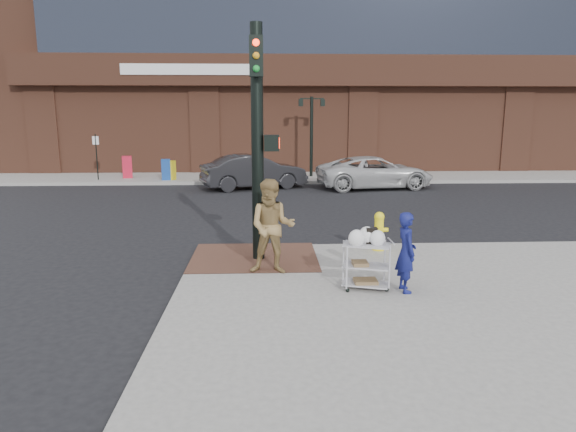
{
  "coord_description": "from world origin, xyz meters",
  "views": [
    {
      "loc": [
        -0.32,
        -10.23,
        3.32
      ],
      "look_at": [
        0.12,
        0.09,
        1.25
      ],
      "focal_mm": 32.0,
      "sensor_mm": 36.0,
      "label": 1
    }
  ],
  "objects_px": {
    "pedestrian_tan": "(272,227)",
    "minivan_white": "(375,172)",
    "lamp_post": "(311,128)",
    "woman_blue": "(406,252)",
    "utility_cart": "(366,262)",
    "fire_hydrant": "(379,230)",
    "traffic_signal_pole": "(258,137)",
    "sedan_dark": "(254,172)"
  },
  "relations": [
    {
      "from": "traffic_signal_pole",
      "to": "minivan_white",
      "type": "height_order",
      "value": "traffic_signal_pole"
    },
    {
      "from": "traffic_signal_pole",
      "to": "fire_hydrant",
      "type": "distance_m",
      "value": 3.63
    },
    {
      "from": "minivan_white",
      "to": "utility_cart",
      "type": "relative_size",
      "value": 4.51
    },
    {
      "from": "woman_blue",
      "to": "utility_cart",
      "type": "distance_m",
      "value": 0.74
    },
    {
      "from": "lamp_post",
      "to": "pedestrian_tan",
      "type": "xyz_separation_m",
      "value": [
        -2.21,
        -16.26,
        -1.51
      ]
    },
    {
      "from": "lamp_post",
      "to": "minivan_white",
      "type": "xyz_separation_m",
      "value": [
        2.57,
        -3.44,
        -1.9
      ]
    },
    {
      "from": "sedan_dark",
      "to": "woman_blue",
      "type": "bearing_deg",
      "value": 173.17
    },
    {
      "from": "fire_hydrant",
      "to": "lamp_post",
      "type": "bearing_deg",
      "value": 91.27
    },
    {
      "from": "lamp_post",
      "to": "traffic_signal_pole",
      "type": "xyz_separation_m",
      "value": [
        -2.48,
        -15.23,
        0.21
      ]
    },
    {
      "from": "lamp_post",
      "to": "fire_hydrant",
      "type": "bearing_deg",
      "value": -88.73
    },
    {
      "from": "minivan_white",
      "to": "utility_cart",
      "type": "bearing_deg",
      "value": 159.14
    },
    {
      "from": "traffic_signal_pole",
      "to": "sedan_dark",
      "type": "relative_size",
      "value": 1.08
    },
    {
      "from": "pedestrian_tan",
      "to": "fire_hydrant",
      "type": "bearing_deg",
      "value": 39.92
    },
    {
      "from": "woman_blue",
      "to": "minivan_white",
      "type": "bearing_deg",
      "value": -14.3
    },
    {
      "from": "woman_blue",
      "to": "minivan_white",
      "type": "relative_size",
      "value": 0.28
    },
    {
      "from": "lamp_post",
      "to": "woman_blue",
      "type": "bearing_deg",
      "value": -89.42
    },
    {
      "from": "lamp_post",
      "to": "fire_hydrant",
      "type": "height_order",
      "value": "lamp_post"
    },
    {
      "from": "lamp_post",
      "to": "sedan_dark",
      "type": "height_order",
      "value": "lamp_post"
    },
    {
      "from": "lamp_post",
      "to": "minivan_white",
      "type": "relative_size",
      "value": 0.77
    },
    {
      "from": "pedestrian_tan",
      "to": "sedan_dark",
      "type": "distance_m",
      "value": 12.98
    },
    {
      "from": "sedan_dark",
      "to": "fire_hydrant",
      "type": "relative_size",
      "value": 5.08
    },
    {
      "from": "pedestrian_tan",
      "to": "minivan_white",
      "type": "distance_m",
      "value": 13.69
    },
    {
      "from": "lamp_post",
      "to": "minivan_white",
      "type": "height_order",
      "value": "lamp_post"
    },
    {
      "from": "pedestrian_tan",
      "to": "minivan_white",
      "type": "relative_size",
      "value": 0.37
    },
    {
      "from": "lamp_post",
      "to": "utility_cart",
      "type": "xyz_separation_m",
      "value": [
        -0.51,
        -17.31,
        -1.95
      ]
    },
    {
      "from": "woman_blue",
      "to": "sedan_dark",
      "type": "distance_m",
      "value": 14.47
    },
    {
      "from": "lamp_post",
      "to": "utility_cart",
      "type": "height_order",
      "value": "lamp_post"
    },
    {
      "from": "sedan_dark",
      "to": "minivan_white",
      "type": "bearing_deg",
      "value": -110.36
    },
    {
      "from": "traffic_signal_pole",
      "to": "utility_cart",
      "type": "relative_size",
      "value": 4.36
    },
    {
      "from": "woman_blue",
      "to": "fire_hydrant",
      "type": "distance_m",
      "value": 2.89
    },
    {
      "from": "utility_cart",
      "to": "pedestrian_tan",
      "type": "bearing_deg",
      "value": 148.46
    },
    {
      "from": "pedestrian_tan",
      "to": "minivan_white",
      "type": "height_order",
      "value": "pedestrian_tan"
    },
    {
      "from": "pedestrian_tan",
      "to": "lamp_post",
      "type": "bearing_deg",
      "value": 88.59
    },
    {
      "from": "traffic_signal_pole",
      "to": "fire_hydrant",
      "type": "relative_size",
      "value": 5.47
    },
    {
      "from": "pedestrian_tan",
      "to": "fire_hydrant",
      "type": "relative_size",
      "value": 2.09
    },
    {
      "from": "woman_blue",
      "to": "sedan_dark",
      "type": "height_order",
      "value": "woman_blue"
    },
    {
      "from": "woman_blue",
      "to": "pedestrian_tan",
      "type": "height_order",
      "value": "pedestrian_tan"
    },
    {
      "from": "lamp_post",
      "to": "utility_cart",
      "type": "bearing_deg",
      "value": -91.69
    },
    {
      "from": "pedestrian_tan",
      "to": "minivan_white",
      "type": "bearing_deg",
      "value": 75.86
    },
    {
      "from": "utility_cart",
      "to": "lamp_post",
      "type": "bearing_deg",
      "value": 88.31
    },
    {
      "from": "traffic_signal_pole",
      "to": "woman_blue",
      "type": "height_order",
      "value": "traffic_signal_pole"
    },
    {
      "from": "minivan_white",
      "to": "utility_cart",
      "type": "distance_m",
      "value": 14.21
    }
  ]
}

